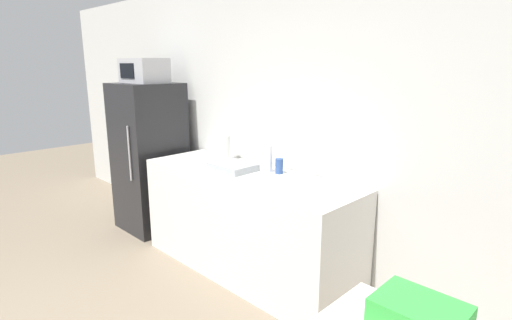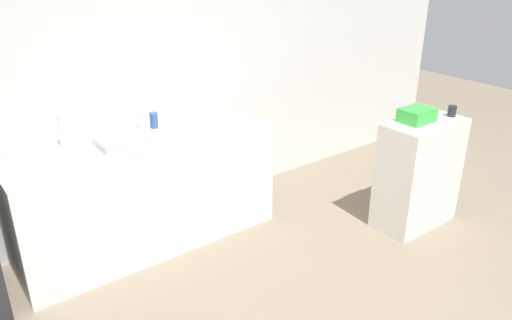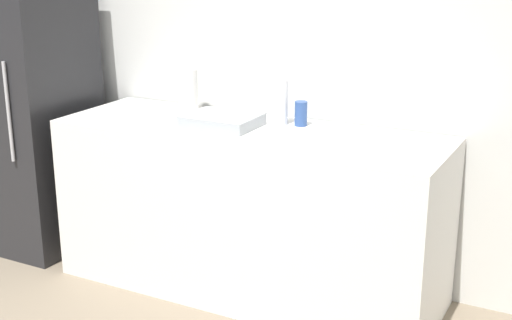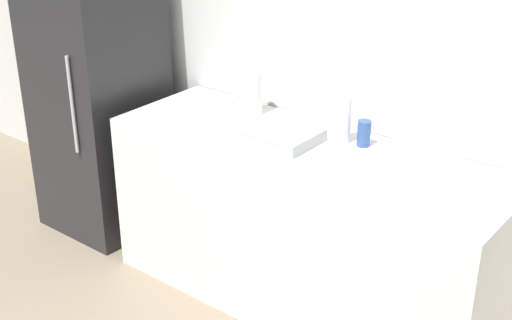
# 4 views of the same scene
# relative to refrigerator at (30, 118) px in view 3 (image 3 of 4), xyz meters

# --- Properties ---
(wall_back) EXTENTS (8.00, 0.06, 2.60)m
(wall_back) POSITION_rel_refrigerator_xyz_m (1.52, 0.44, 0.49)
(wall_back) COLOR silver
(wall_back) RESTS_ON ground_plane
(refrigerator) EXTENTS (0.65, 0.65, 1.62)m
(refrigerator) POSITION_rel_refrigerator_xyz_m (0.00, 0.00, 0.00)
(refrigerator) COLOR #232326
(refrigerator) RESTS_ON ground_plane
(counter) EXTENTS (2.09, 0.69, 0.91)m
(counter) POSITION_rel_refrigerator_xyz_m (1.49, 0.05, -0.36)
(counter) COLOR silver
(counter) RESTS_ON ground_plane
(sink_basin) EXTENTS (0.37, 0.30, 0.06)m
(sink_basin) POSITION_rel_refrigerator_xyz_m (1.34, 0.04, 0.13)
(sink_basin) COLOR #9EA3A8
(sink_basin) RESTS_ON counter
(bottle_tall) EXTENTS (0.07, 0.07, 0.24)m
(bottle_tall) POSITION_rel_refrigerator_xyz_m (1.60, 0.22, 0.22)
(bottle_tall) COLOR silver
(bottle_tall) RESTS_ON counter
(bottle_short) EXTENTS (0.07, 0.07, 0.13)m
(bottle_short) POSITION_rel_refrigerator_xyz_m (1.71, 0.24, 0.16)
(bottle_short) COLOR #2D4C8C
(bottle_short) RESTS_ON counter
(paper_towel_roll) EXTENTS (0.11, 0.11, 0.25)m
(paper_towel_roll) POSITION_rel_refrigerator_xyz_m (1.00, 0.24, 0.22)
(paper_towel_roll) COLOR white
(paper_towel_roll) RESTS_ON counter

